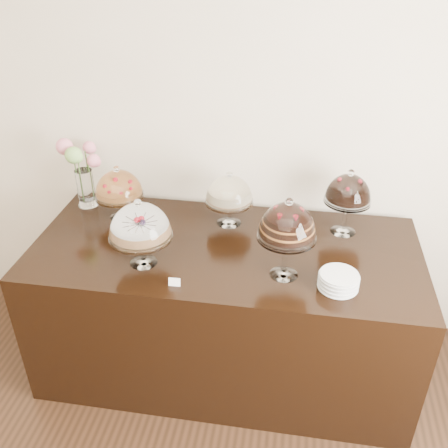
% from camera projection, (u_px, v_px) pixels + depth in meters
% --- Properties ---
extents(wall_back, '(5.00, 0.04, 3.00)m').
position_uv_depth(wall_back, '(211.00, 112.00, 3.01)').
color(wall_back, beige).
rests_on(wall_back, ground).
extents(display_counter, '(2.20, 1.00, 0.90)m').
position_uv_depth(display_counter, '(225.00, 307.00, 3.07)').
color(display_counter, black).
rests_on(display_counter, ground).
extents(cake_stand_sugar_sponge, '(0.34, 0.34, 0.39)m').
position_uv_depth(cake_stand_sugar_sponge, '(140.00, 224.00, 2.58)').
color(cake_stand_sugar_sponge, white).
rests_on(cake_stand_sugar_sponge, display_counter).
extents(cake_stand_choco_layer, '(0.30, 0.30, 0.45)m').
position_uv_depth(cake_stand_choco_layer, '(287.00, 224.00, 2.45)').
color(cake_stand_choco_layer, white).
rests_on(cake_stand_choco_layer, display_counter).
extents(cake_stand_cheesecake, '(0.29, 0.29, 0.35)m').
position_uv_depth(cake_stand_cheesecake, '(229.00, 192.00, 2.95)').
color(cake_stand_cheesecake, white).
rests_on(cake_stand_cheesecake, display_counter).
extents(cake_stand_dark_choco, '(0.27, 0.27, 0.40)m').
position_uv_depth(cake_stand_dark_choco, '(348.00, 192.00, 2.84)').
color(cake_stand_dark_choco, white).
rests_on(cake_stand_dark_choco, display_counter).
extents(cake_stand_fruit_tart, '(0.30, 0.30, 0.35)m').
position_uv_depth(cake_stand_fruit_tart, '(119.00, 186.00, 3.01)').
color(cake_stand_fruit_tart, white).
rests_on(cake_stand_fruit_tart, display_counter).
extents(flower_vase, '(0.26, 0.28, 0.46)m').
position_uv_depth(flower_vase, '(81.00, 169.00, 3.12)').
color(flower_vase, white).
rests_on(flower_vase, display_counter).
extents(plate_stack, '(0.20, 0.20, 0.08)m').
position_uv_depth(plate_stack, '(338.00, 281.00, 2.49)').
color(plate_stack, silver).
rests_on(plate_stack, display_counter).
extents(price_card_left, '(0.06, 0.02, 0.04)m').
position_uv_depth(price_card_left, '(174.00, 282.00, 2.52)').
color(price_card_left, white).
rests_on(price_card_left, display_counter).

